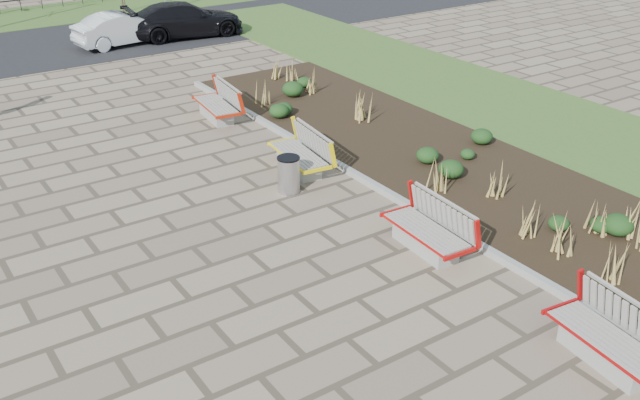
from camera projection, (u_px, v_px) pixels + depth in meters
ground at (347, 338)px, 11.79m from camera, size 120.00×120.00×0.00m
planting_bed at (427, 155)px, 18.60m from camera, size 4.50×18.00×0.10m
planting_curb at (356, 175)px, 17.42m from camera, size 0.16×18.00×0.15m
grass_verge_near at (548, 120)px, 21.01m from camera, size 5.00×38.00×0.04m
road at (17, 51)px, 28.04m from camera, size 80.00×7.00×0.02m
bench_a at (609, 336)px, 11.04m from camera, size 1.14×2.19×1.00m
bench_b at (426, 228)px, 14.15m from camera, size 1.02×2.15×1.00m
bench_c at (299, 152)px, 17.62m from camera, size 1.14×2.19×1.00m
bench_d at (216, 103)px, 20.96m from camera, size 1.12×2.19×1.00m
litter_bin at (289, 175)px, 16.57m from camera, size 0.52×0.52×0.86m
car_silver at (123, 28)px, 28.65m from camera, size 4.06×1.77×1.30m
car_black at (185, 20)px, 29.82m from camera, size 5.11×2.59×1.42m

